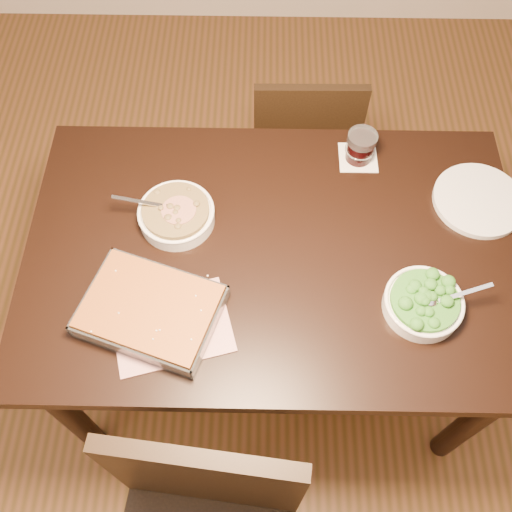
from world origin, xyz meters
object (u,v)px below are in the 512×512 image
at_px(baking_dish, 151,310).
at_px(wine_tumbler, 361,146).
at_px(broccoli_bowl, 423,303).
at_px(chair_far, 304,139).
at_px(stew_bowl, 176,214).
at_px(dinner_plate, 478,200).
at_px(table, 273,266).

bearing_deg(baking_dish, wine_tumbler, 62.06).
distance_m(broccoli_bowl, chair_far, 0.95).
relative_size(stew_bowl, dinner_plate, 0.92).
bearing_deg(table, stew_bowl, 161.61).
bearing_deg(chair_far, broccoli_bowl, 106.79).
xyz_separation_m(dinner_plate, chair_far, (-0.48, 0.50, -0.31)).
xyz_separation_m(table, broccoli_bowl, (0.39, -0.17, 0.12)).
bearing_deg(broccoli_bowl, wine_tumbler, 104.24).
height_order(table, broccoli_bowl, broccoli_bowl).
bearing_deg(table, baking_dish, -146.85).
distance_m(stew_bowl, dinner_plate, 0.88).
bearing_deg(broccoli_bowl, dinner_plate, 58.61).
bearing_deg(chair_far, wine_tumbler, 111.41).
relative_size(table, broccoli_bowl, 5.97).
distance_m(table, wine_tumbler, 0.45).
relative_size(table, baking_dish, 3.45).
distance_m(baking_dish, chair_far, 1.04).
distance_m(table, stew_bowl, 0.32).
relative_size(wine_tumbler, chair_far, 0.12).
bearing_deg(chair_far, table, 79.12).
height_order(wine_tumbler, dinner_plate, wine_tumbler).
xyz_separation_m(baking_dish, chair_far, (0.44, 0.88, -0.33)).
bearing_deg(wine_tumbler, table, -127.84).
bearing_deg(dinner_plate, broccoli_bowl, -121.39).
height_order(baking_dish, dinner_plate, baking_dish).
distance_m(table, broccoli_bowl, 0.44).
height_order(dinner_plate, chair_far, chair_far).
bearing_deg(baking_dish, table, 52.06).
relative_size(table, wine_tumbler, 14.14).
bearing_deg(table, dinner_plate, 16.05).
xyz_separation_m(table, baking_dish, (-0.32, -0.21, 0.13)).
xyz_separation_m(table, stew_bowl, (-0.28, 0.09, 0.13)).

